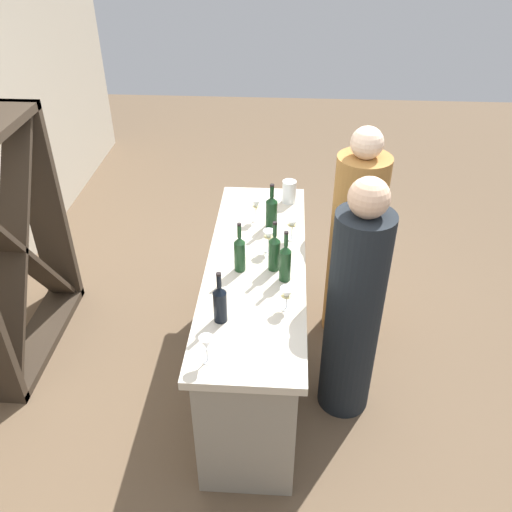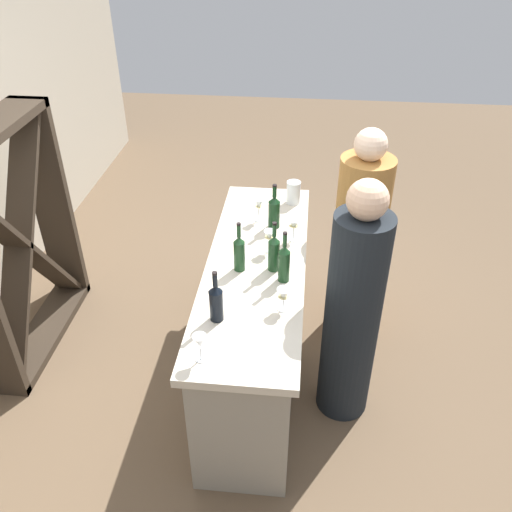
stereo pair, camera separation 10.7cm
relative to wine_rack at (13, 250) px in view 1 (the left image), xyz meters
name	(u,v)px [view 1 (the left image)]	position (x,y,z in m)	size (l,w,h in m)	color
ground_plane	(256,370)	(-0.19, -1.65, -0.83)	(12.00, 12.00, 0.00)	brown
bar_counter	(256,320)	(-0.19, -1.65, -0.36)	(1.99, 0.61, 0.94)	gray
wine_rack	(13,250)	(0.00, 0.00, 0.00)	(1.19, 0.28, 1.67)	#33281E
wine_bottle_leftmost_near_black	(220,303)	(-0.73, -1.50, 0.22)	(0.07, 0.07, 0.31)	black
wine_bottle_second_left_olive_green	(285,262)	(-0.35, -1.83, 0.23)	(0.07, 0.07, 0.33)	#193D1E
wine_bottle_center_olive_green	(240,253)	(-0.27, -1.56, 0.23)	(0.07, 0.07, 0.32)	#193D1E
wine_bottle_second_right_olive_green	(274,252)	(-0.25, -1.76, 0.23)	(0.07, 0.07, 0.33)	#193D1E
wine_bottle_rightmost_dark_green	(272,211)	(0.25, -1.73, 0.23)	(0.08, 0.08, 0.32)	black
wine_glass_near_left	(292,225)	(0.09, -1.87, 0.21)	(0.08, 0.08, 0.15)	white
wine_glass_near_center	(287,295)	(-0.61, -1.84, 0.20)	(0.08, 0.08, 0.14)	white
wine_glass_near_right	(269,236)	(-0.06, -1.72, 0.21)	(0.07, 0.07, 0.15)	white
wine_glass_far_left	(256,206)	(0.32, -1.62, 0.22)	(0.07, 0.07, 0.16)	white
wine_glass_far_center	(206,344)	(-1.04, -1.47, 0.22)	(0.07, 0.07, 0.15)	white
water_pitcher	(289,192)	(0.60, -1.84, 0.19)	(0.10, 0.10, 0.17)	silver
person_left_guest	(354,245)	(0.34, -2.32, -0.08)	(0.41, 0.41, 1.63)	#9E6B33
person_center_guest	(354,311)	(-0.42, -2.25, -0.06)	(0.43, 0.43, 1.65)	black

